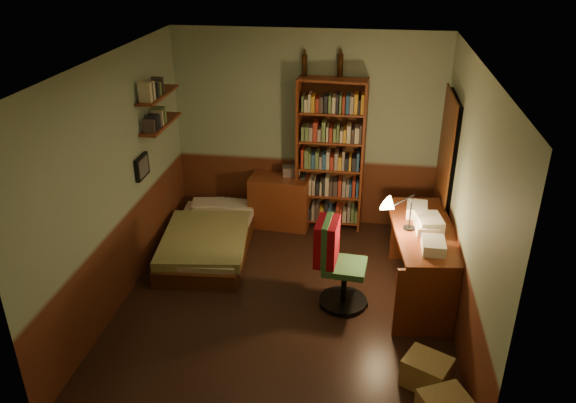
# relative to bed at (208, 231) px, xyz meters

# --- Properties ---
(floor) EXTENTS (3.50, 4.00, 0.02)m
(floor) POSITION_rel_bed_xyz_m (1.11, -0.97, -0.27)
(floor) COLOR black
(floor) RESTS_ON ground
(ceiling) EXTENTS (3.50, 4.00, 0.02)m
(ceiling) POSITION_rel_bed_xyz_m (1.11, -0.97, 2.35)
(ceiling) COLOR silver
(ceiling) RESTS_ON wall_back
(wall_back) EXTENTS (3.50, 0.02, 2.60)m
(wall_back) POSITION_rel_bed_xyz_m (1.11, 1.04, 1.04)
(wall_back) COLOR gray
(wall_back) RESTS_ON ground
(wall_left) EXTENTS (0.02, 4.00, 2.60)m
(wall_left) POSITION_rel_bed_xyz_m (-0.65, -0.97, 1.04)
(wall_left) COLOR gray
(wall_left) RESTS_ON ground
(wall_right) EXTENTS (0.02, 4.00, 2.60)m
(wall_right) POSITION_rel_bed_xyz_m (2.87, -0.97, 1.04)
(wall_right) COLOR gray
(wall_right) RESTS_ON ground
(wall_front) EXTENTS (3.50, 0.02, 2.60)m
(wall_front) POSITION_rel_bed_xyz_m (1.11, -2.98, 1.04)
(wall_front) COLOR gray
(wall_front) RESTS_ON ground
(doorway) EXTENTS (0.06, 0.90, 2.00)m
(doorway) POSITION_rel_bed_xyz_m (2.83, 0.33, 0.74)
(doorway) COLOR black
(doorway) RESTS_ON ground
(door_trim) EXTENTS (0.02, 0.98, 2.08)m
(door_trim) POSITION_rel_bed_xyz_m (2.80, 0.33, 0.74)
(door_trim) COLOR #42200D
(door_trim) RESTS_ON ground
(bed) EXTENTS (1.07, 1.84, 0.53)m
(bed) POSITION_rel_bed_xyz_m (0.00, 0.00, 0.00)
(bed) COLOR olive
(bed) RESTS_ON ground
(dresser) EXTENTS (0.83, 0.46, 0.71)m
(dresser) POSITION_rel_bed_xyz_m (0.78, 0.79, 0.09)
(dresser) COLOR #622A13
(dresser) RESTS_ON ground
(mini_stereo) EXTENTS (0.25, 0.21, 0.12)m
(mini_stereo) POSITION_rel_bed_xyz_m (0.92, 0.92, 0.50)
(mini_stereo) COLOR #B2B2B7
(mini_stereo) RESTS_ON dresser
(bookshelf) EXTENTS (0.89, 0.34, 2.03)m
(bookshelf) POSITION_rel_bed_xyz_m (1.44, 0.88, 0.75)
(bookshelf) COLOR #622A13
(bookshelf) RESTS_ON ground
(bottle_left) EXTENTS (0.08, 0.08, 0.26)m
(bottle_left) POSITION_rel_bed_xyz_m (1.07, 0.99, 1.90)
(bottle_left) COLOR black
(bottle_left) RESTS_ON bookshelf
(bottle_right) EXTENTS (0.08, 0.08, 0.28)m
(bottle_right) POSITION_rel_bed_xyz_m (1.51, 0.99, 1.90)
(bottle_right) COLOR black
(bottle_right) RESTS_ON bookshelf
(desk) EXTENTS (0.81, 1.60, 0.82)m
(desk) POSITION_rel_bed_xyz_m (2.55, -0.59, 0.15)
(desk) COLOR #622A13
(desk) RESTS_ON ground
(paper_stack) EXTENTS (0.30, 0.37, 0.13)m
(paper_stack) POSITION_rel_bed_xyz_m (2.59, -0.58, 0.62)
(paper_stack) COLOR silver
(paper_stack) RESTS_ON desk
(desk_lamp) EXTENTS (0.24, 0.24, 0.63)m
(desk_lamp) POSITION_rel_bed_xyz_m (2.39, -0.62, 0.87)
(desk_lamp) COLOR black
(desk_lamp) RESTS_ON desk
(office_chair) EXTENTS (0.48, 0.43, 0.90)m
(office_chair) POSITION_rel_bed_xyz_m (1.74, -0.91, 0.19)
(office_chair) COLOR #326334
(office_chair) RESTS_ON ground
(red_jacket) EXTENTS (0.22, 0.40, 0.47)m
(red_jacket) POSITION_rel_bed_xyz_m (1.83, -0.71, 0.87)
(red_jacket) COLOR maroon
(red_jacket) RESTS_ON office_chair
(wall_shelf_lower) EXTENTS (0.20, 0.90, 0.03)m
(wall_shelf_lower) POSITION_rel_bed_xyz_m (-0.53, 0.13, 1.34)
(wall_shelf_lower) COLOR #622A13
(wall_shelf_lower) RESTS_ON wall_left
(wall_shelf_upper) EXTENTS (0.20, 0.90, 0.03)m
(wall_shelf_upper) POSITION_rel_bed_xyz_m (-0.53, 0.13, 1.69)
(wall_shelf_upper) COLOR #622A13
(wall_shelf_upper) RESTS_ON wall_left
(framed_picture) EXTENTS (0.04, 0.32, 0.26)m
(framed_picture) POSITION_rel_bed_xyz_m (-0.61, -0.37, 0.99)
(framed_picture) COLOR black
(framed_picture) RESTS_ON wall_left
(cardboard_box_b) EXTENTS (0.49, 0.46, 0.27)m
(cardboard_box_b) POSITION_rel_bed_xyz_m (2.54, -2.00, -0.13)
(cardboard_box_b) COLOR tan
(cardboard_box_b) RESTS_ON ground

